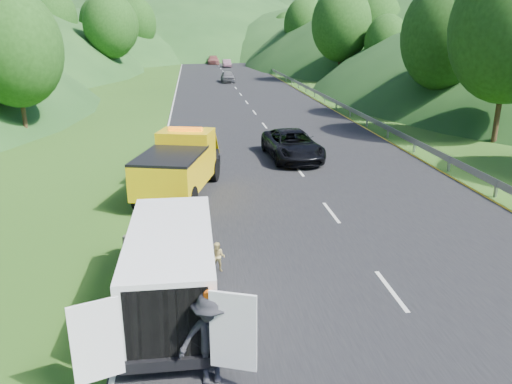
{
  "coord_description": "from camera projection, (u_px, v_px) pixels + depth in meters",
  "views": [
    {
      "loc": [
        -2.08,
        -13.31,
        6.71
      ],
      "look_at": [
        -0.02,
        2.99,
        1.3
      ],
      "focal_mm": 35.0,
      "sensor_mm": 36.0,
      "label": 1
    }
  ],
  "objects": [
    {
      "name": "woman",
      "position": [
        153.0,
        263.0,
        14.99
      ],
      "size": [
        0.51,
        0.68,
        1.84
      ],
      "primitive_type": "imported",
      "rotation": [
        0.0,
        0.0,
        1.6
      ],
      "color": "white",
      "rests_on": "ground"
    },
    {
      "name": "dist_car_c",
      "position": [
        213.0,
        64.0,
        97.47
      ],
      "size": [
        2.16,
        5.3,
        1.54
      ],
      "primitive_type": "imported",
      "color": "brown",
      "rests_on": "ground"
    },
    {
      "name": "dist_car_a",
      "position": [
        228.0,
        82.0,
        64.96
      ],
      "size": [
        1.68,
        4.17,
        1.42
      ],
      "primitive_type": "imported",
      "color": "#545459",
      "rests_on": "ground"
    },
    {
      "name": "tree_line_left",
      "position": [
        69.0,
        79.0,
        69.17
      ],
      "size": [
        14.0,
        140.0,
        14.0
      ],
      "primitive_type": null,
      "color": "#285C1B",
      "rests_on": "ground"
    },
    {
      "name": "road_surface",
      "position": [
        241.0,
        94.0,
        52.93
      ],
      "size": [
        14.0,
        200.0,
        0.02
      ],
      "primitive_type": "cube",
      "color": "black",
      "rests_on": "ground"
    },
    {
      "name": "passing_suv",
      "position": [
        292.0,
        159.0,
        26.87
      ],
      "size": [
        2.82,
        5.59,
        1.52
      ],
      "primitive_type": "imported",
      "rotation": [
        0.0,
        0.0,
        0.06
      ],
      "color": "black",
      "rests_on": "ground"
    },
    {
      "name": "worker",
      "position": [
        212.0,
        381.0,
        9.96
      ],
      "size": [
        1.26,
        0.73,
        1.94
      ],
      "primitive_type": "imported",
      "rotation": [
        0.0,
        0.0,
        0.01
      ],
      "color": "black",
      "rests_on": "ground"
    },
    {
      "name": "child",
      "position": [
        218.0,
        272.0,
        14.44
      ],
      "size": [
        0.51,
        0.45,
        0.89
      ],
      "primitive_type": "imported",
      "rotation": [
        0.0,
        0.0,
        -0.29
      ],
      "color": "tan",
      "rests_on": "ground"
    },
    {
      "name": "tow_truck",
      "position": [
        180.0,
        164.0,
        20.82
      ],
      "size": [
        3.73,
        6.52,
        2.64
      ],
      "rotation": [
        0.0,
        0.0,
        -0.26
      ],
      "color": "black",
      "rests_on": "ground"
    },
    {
      "name": "tree_line_right",
      "position": [
        361.0,
        76.0,
        74.16
      ],
      "size": [
        14.0,
        140.0,
        14.0
      ],
      "primitive_type": null,
      "color": "#285C1B",
      "rests_on": "ground"
    },
    {
      "name": "guardrail",
      "position": [
        287.0,
        82.0,
        65.59
      ],
      "size": [
        0.06,
        140.0,
        1.52
      ],
      "primitive_type": "cube",
      "color": "gray",
      "rests_on": "ground"
    },
    {
      "name": "dist_car_b",
      "position": [
        227.0,
        67.0,
        89.97
      ],
      "size": [
        1.44,
        4.12,
        1.36
      ],
      "primitive_type": "imported",
      "color": "#6F4A5C",
      "rests_on": "ground"
    },
    {
      "name": "white_van",
      "position": [
        172.0,
        266.0,
        12.08
      ],
      "size": [
        3.37,
        6.13,
        2.18
      ],
      "rotation": [
        0.0,
        0.0,
        0.0
      ],
      "color": "black",
      "rests_on": "ground"
    },
    {
      "name": "suitcase",
      "position": [
        130.0,
        245.0,
        15.47
      ],
      "size": [
        0.4,
        0.26,
        0.61
      ],
      "primitive_type": "cube",
      "rotation": [
        0.0,
        0.0,
        -0.14
      ],
      "color": "#5D5D46",
      "rests_on": "ground"
    },
    {
      "name": "hills_backdrop",
      "position": [
        221.0,
        53.0,
        142.6
      ],
      "size": [
        201.0,
        288.6,
        44.0
      ],
      "primitive_type": null,
      "color": "#2D5B23",
      "rests_on": "ground"
    },
    {
      "name": "ground",
      "position": [
        269.0,
        264.0,
        14.89
      ],
      "size": [
        320.0,
        320.0,
        0.0
      ],
      "primitive_type": "plane",
      "color": "#38661E",
      "rests_on": "ground"
    }
  ]
}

